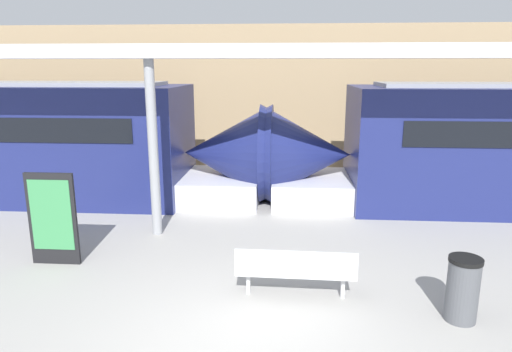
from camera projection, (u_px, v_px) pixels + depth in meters
ground_plane at (234, 337)px, 6.21m from camera, size 60.00×60.00×0.00m
station_wall at (269, 99)px, 15.92m from camera, size 56.00×0.20×5.00m
train_right at (10, 143)px, 12.73m from camera, size 14.51×2.93×3.20m
bench_near at (295, 269)px, 7.14m from camera, size 1.90×0.48×0.85m
trash_bin at (463, 289)px, 6.53m from camera, size 0.47×0.47×0.97m
poster_board at (52, 219)px, 8.34m from camera, size 0.91×0.07×1.74m
support_column_near at (153, 150)px, 9.64m from camera, size 0.21×0.21×3.75m
canopy_beam at (148, 51)px, 9.17m from camera, size 28.00×0.60×0.28m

